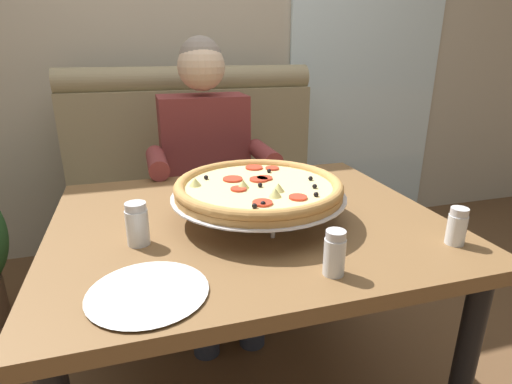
# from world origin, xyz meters

# --- Properties ---
(back_wall_with_window) EXTENTS (6.00, 0.12, 2.80)m
(back_wall_with_window) POSITION_xyz_m (0.00, 1.51, 1.40)
(back_wall_with_window) COLOR #BCB29E
(back_wall_with_window) RESTS_ON ground_plane
(window_panel) EXTENTS (1.10, 0.02, 2.80)m
(window_panel) POSITION_xyz_m (1.23, 1.44, 1.40)
(window_panel) COLOR white
(window_panel) RESTS_ON ground_plane
(booth_bench) EXTENTS (1.36, 0.78, 1.13)m
(booth_bench) POSITION_xyz_m (0.00, 0.94, 0.40)
(booth_bench) COLOR #998966
(booth_bench) RESTS_ON ground_plane
(dining_table) EXTENTS (1.13, 0.95, 0.74)m
(dining_table) POSITION_xyz_m (0.00, 0.00, 0.65)
(dining_table) COLOR brown
(dining_table) RESTS_ON ground_plane
(diner_main) EXTENTS (0.54, 0.64, 1.27)m
(diner_main) POSITION_xyz_m (-0.00, 0.68, 0.71)
(diner_main) COLOR #2D3342
(diner_main) RESTS_ON ground_plane
(pizza) EXTENTS (0.51, 0.51, 0.13)m
(pizza) POSITION_xyz_m (0.03, -0.02, 0.84)
(pizza) COLOR silver
(pizza) RESTS_ON dining_table
(shaker_oregano) EXTENTS (0.06, 0.06, 0.11)m
(shaker_oregano) POSITION_xyz_m (-0.32, -0.09, 0.79)
(shaker_oregano) COLOR white
(shaker_oregano) RESTS_ON dining_table
(shaker_parmesan) EXTENTS (0.05, 0.05, 0.10)m
(shaker_parmesan) POSITION_xyz_m (0.47, -0.32, 0.78)
(shaker_parmesan) COLOR white
(shaker_parmesan) RESTS_ON dining_table
(shaker_pepper_flakes) EXTENTS (0.05, 0.05, 0.11)m
(shaker_pepper_flakes) POSITION_xyz_m (0.10, -0.37, 0.79)
(shaker_pepper_flakes) COLOR white
(shaker_pepper_flakes) RESTS_ON dining_table
(plate_near_left) EXTENTS (0.25, 0.25, 0.02)m
(plate_near_left) POSITION_xyz_m (-0.31, -0.33, 0.75)
(plate_near_left) COLOR white
(plate_near_left) RESTS_ON dining_table
(patio_chair) EXTENTS (0.43, 0.43, 0.86)m
(patio_chair) POSITION_xyz_m (1.19, 2.16, 0.52)
(patio_chair) COLOR black
(patio_chair) RESTS_ON ground_plane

